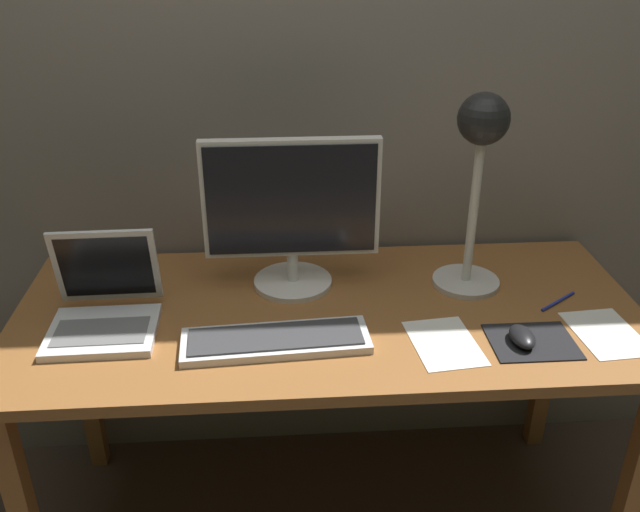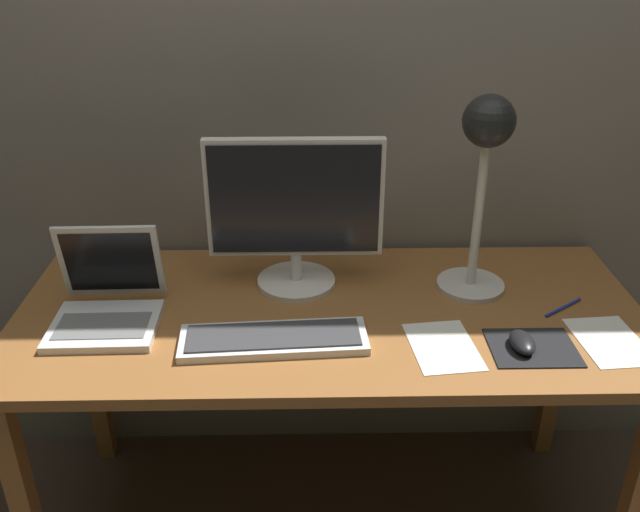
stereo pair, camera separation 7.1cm
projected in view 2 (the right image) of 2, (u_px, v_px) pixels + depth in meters
name	position (u px, v px, depth m)	size (l,w,h in m)	color
back_wall	(326.00, 55.00, 1.84)	(4.80, 0.06, 2.60)	gray
desk	(330.00, 336.00, 1.78)	(1.60, 0.70, 0.74)	#935B2D
monitor	(295.00, 210.00, 1.76)	(0.46, 0.21, 0.41)	silver
keyboard_main	(274.00, 339.00, 1.60)	(0.45, 0.17, 0.03)	silver
laptop	(107.00, 295.00, 1.68)	(0.26, 0.26, 0.23)	silver
desk_lamp	(485.00, 159.00, 1.68)	(0.18, 0.18, 0.52)	beige
mousepad	(533.00, 348.00, 1.59)	(0.20, 0.16, 0.00)	black
mouse	(522.00, 342.00, 1.57)	(0.06, 0.10, 0.03)	black
paper_sheet_near_mouse	(610.00, 341.00, 1.61)	(0.15, 0.21, 0.00)	white
paper_sheet_by_keyboard	(443.00, 347.00, 1.59)	(0.15, 0.21, 0.00)	white
pen	(563.00, 307.00, 1.74)	(0.01, 0.01, 0.14)	#2633A5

